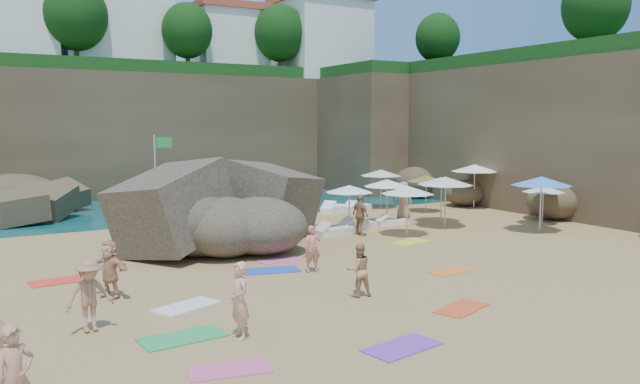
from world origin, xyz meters
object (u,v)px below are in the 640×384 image
person_stand_2 (293,201)px  person_stand_4 (403,201)px  rock_outcrop (251,240)px  lounger_0 (334,209)px  parasol_1 (349,189)px  person_stand_3 (360,215)px  person_stand_5 (132,224)px  flag_pole (158,169)px  person_stand_6 (239,300)px  person_stand_0 (15,378)px  person_stand_1 (359,270)px  parasol_0 (264,187)px  parasol_2 (442,181)px

person_stand_2 → person_stand_4: (4.61, -3.02, 0.05)m
rock_outcrop → lounger_0: size_ratio=3.92×
parasol_1 → person_stand_3: (-0.30, -1.37, -0.98)m
person_stand_5 → rock_outcrop: bearing=-20.3°
flag_pole → person_stand_6: 15.89m
lounger_0 → person_stand_0: (-16.75, -18.18, 0.69)m
person_stand_1 → person_stand_5: 10.85m
parasol_0 → person_stand_6: size_ratio=1.39×
parasol_2 → person_stand_4: size_ratio=1.21×
lounger_0 → parasol_0: bearing=-177.3°
parasol_0 → parasol_1: 3.93m
person_stand_0 → lounger_0: bearing=23.7°
lounger_0 → person_stand_1: person_stand_1 is taller
lounger_0 → flag_pole: bearing=148.9°
rock_outcrop → parasol_1: size_ratio=3.75×
flag_pole → person_stand_4: bearing=-18.4°
person_stand_3 → person_stand_6: person_stand_3 is taller
parasol_2 → person_stand_6: size_ratio=1.34×
parasol_2 → lounger_0: size_ratio=1.13×
rock_outcrop → person_stand_1: bearing=-94.7°
parasol_1 → person_stand_4: 4.15m
person_stand_5 → person_stand_6: (-0.31, -11.67, -0.05)m
person_stand_0 → person_stand_5: bearing=46.6°
parasol_1 → person_stand_4: bearing=16.3°
lounger_0 → person_stand_3: person_stand_3 is taller
person_stand_3 → lounger_0: bearing=-23.9°
rock_outcrop → person_stand_0: bearing=-126.5°
person_stand_0 → parasol_1: bearing=18.3°
person_stand_3 → person_stand_6: size_ratio=1.03×
flag_pole → lounger_0: (9.62, 0.40, -2.57)m
person_stand_2 → parasol_2: bearing=-165.7°
person_stand_2 → person_stand_4: person_stand_4 is taller
person_stand_4 → person_stand_1: bearing=-75.8°
parasol_0 → person_stand_2: 4.85m
parasol_2 → person_stand_4: bearing=124.8°
person_stand_0 → person_stand_2: size_ratio=0.93×
parasol_1 → person_stand_0: 19.37m
person_stand_3 → person_stand_4: size_ratio=0.93×
parasol_2 → person_stand_0: (-19.36, -12.51, -1.18)m
lounger_0 → person_stand_3: bearing=-145.4°
rock_outcrop → person_stand_1: rock_outcrop is taller
parasol_1 → parasol_2: (4.98, -0.43, 0.16)m
parasol_1 → person_stand_6: bearing=-132.1°
flag_pole → person_stand_3: 9.50m
flag_pole → person_stand_4: size_ratio=2.21×
parasol_1 → person_stand_6: parasol_1 is taller
parasol_0 → flag_pole: bearing=129.0°
person_stand_0 → person_stand_6: person_stand_6 is taller
parasol_2 → person_stand_1: bearing=-140.1°
rock_outcrop → person_stand_1: size_ratio=5.34×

